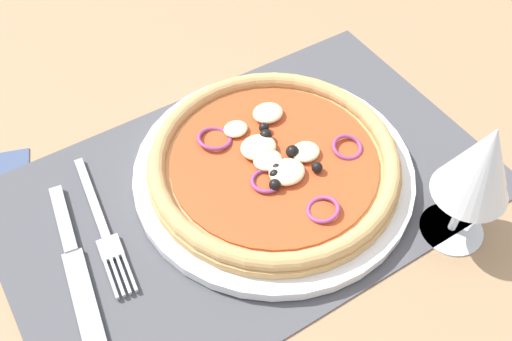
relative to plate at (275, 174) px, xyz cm
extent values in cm
cube|color=#9E7A56|center=(3.18, -0.36, -2.22)|extent=(190.00, 140.00, 2.40)
cube|color=#4C4C51|center=(3.18, -0.36, -0.82)|extent=(51.44, 31.92, 0.40)
cylinder|color=white|center=(0.00, 0.00, 0.00)|extent=(29.95, 29.95, 1.25)
cylinder|color=tan|center=(0.00, 0.00, 1.12)|extent=(26.79, 26.79, 1.00)
torus|color=tan|center=(0.00, 0.00, 1.98)|extent=(26.45, 26.45, 1.80)
cylinder|color=#C64C23|center=(0.00, 0.00, 1.77)|extent=(21.97, 21.97, 0.30)
ellipsoid|color=beige|center=(1.30, -6.00, 2.33)|extent=(2.71, 2.44, 0.81)
ellipsoid|color=beige|center=(-2.93, -6.10, 2.44)|extent=(3.47, 3.12, 1.04)
ellipsoid|color=beige|center=(0.71, -2.30, 2.51)|extent=(3.90, 3.51, 1.17)
ellipsoid|color=beige|center=(0.78, -0.50, 2.39)|extent=(3.12, 2.80, 0.93)
ellipsoid|color=beige|center=(0.03, 2.06, 2.50)|extent=(3.83, 3.45, 1.15)
ellipsoid|color=beige|center=(-3.19, 0.77, 2.39)|extent=(3.13, 2.82, 0.94)
sphere|color=black|center=(0.66, 1.15, 2.47)|extent=(1.10, 1.10, 1.10)
sphere|color=black|center=(1.29, 1.73, 2.49)|extent=(1.13, 1.13, 1.13)
sphere|color=black|center=(2.01, 2.85, 2.54)|extent=(1.22, 1.22, 1.22)
sphere|color=black|center=(-2.91, 3.22, 2.50)|extent=(1.16, 1.16, 1.16)
sphere|color=black|center=(-1.32, -4.38, 2.49)|extent=(1.13, 1.13, 1.13)
sphere|color=black|center=(-0.81, -3.23, 2.60)|extent=(1.36, 1.36, 1.36)
sphere|color=black|center=(-1.92, 0.18, 2.62)|extent=(1.40, 1.40, 1.40)
torus|color=#8E3D75|center=(3.91, -6.10, 2.17)|extent=(3.89, 3.85, 1.31)
torus|color=#8E3D75|center=(-7.45, 2.46, 2.17)|extent=(3.33, 3.35, 0.98)
torus|color=#8E3D75|center=(-0.46, 7.63, 2.17)|extent=(3.46, 3.40, 1.38)
torus|color=#8E3D75|center=(2.28, 1.73, 2.17)|extent=(3.34, 3.36, 0.72)
cube|color=#B2B5BA|center=(17.81, -7.85, -0.40)|extent=(2.23, 11.19, 0.44)
cube|color=#B2B5BA|center=(18.63, -1.06, -0.40)|extent=(2.49, 2.77, 0.44)
cube|color=#B2B5BA|center=(19.93, 2.23, -0.40)|extent=(0.83, 4.33, 0.44)
cube|color=#B2B5BA|center=(19.33, 2.30, -0.40)|extent=(0.83, 4.33, 0.44)
cube|color=#B2B5BA|center=(18.74, 2.38, -0.40)|extent=(0.83, 4.33, 0.44)
cube|color=#B2B5BA|center=(18.14, 2.45, -0.40)|extent=(0.83, 4.33, 0.44)
cube|color=#B2B5BA|center=(21.31, -6.73, -0.32)|extent=(2.62, 8.50, 0.62)
cube|color=#B2B5BA|center=(22.90, 3.14, -0.40)|extent=(3.82, 11.77, 0.44)
cylinder|color=silver|center=(-11.55, 14.87, -0.82)|extent=(6.40, 6.40, 0.40)
cylinder|color=silver|center=(-11.55, 14.87, 2.38)|extent=(0.80, 0.80, 6.00)
cone|color=silver|center=(-11.55, 14.87, 9.63)|extent=(7.20, 7.20, 8.50)
cone|color=#4C993D|center=(-11.55, 14.87, 9.10)|extent=(5.76, 5.76, 6.65)
camera|label=1|loc=(22.46, 31.87, 48.30)|focal=40.69mm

